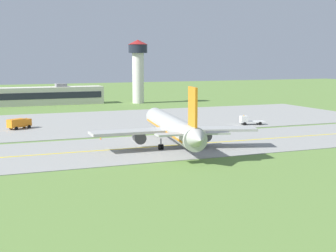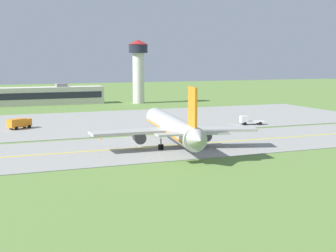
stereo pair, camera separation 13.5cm
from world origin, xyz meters
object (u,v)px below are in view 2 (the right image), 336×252
object	(u,v)px
airplane_lead	(172,127)
service_truck_baggage	(248,121)
service_truck_fuel	(19,123)
control_tower	(138,65)

from	to	relation	value
airplane_lead	service_truck_baggage	distance (m)	39.14
service_truck_fuel	airplane_lead	bearing A→B (deg)	-56.62
airplane_lead	service_truck_baggage	bearing A→B (deg)	36.95
service_truck_baggage	service_truck_fuel	bearing A→B (deg)	165.57
airplane_lead	service_truck_baggage	xyz separation A→B (m)	(31.19, 23.46, -2.95)
airplane_lead	service_truck_fuel	bearing A→B (deg)	123.38
airplane_lead	service_truck_fuel	xyz separation A→B (m)	(-24.98, 37.91, -2.60)
service_truck_fuel	service_truck_baggage	bearing A→B (deg)	-14.43
service_truck_fuel	control_tower	distance (m)	76.86
service_truck_baggage	control_tower	xyz separation A→B (m)	(-6.10, 71.26, 13.53)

